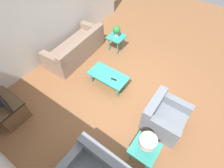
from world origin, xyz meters
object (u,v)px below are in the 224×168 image
Objects in this scene: potted_plant at (117,30)px; table_lamp at (147,142)px; armchair at (163,117)px; coffee_table at (108,76)px; side_table_lamp at (145,150)px; tv_stand_chest at (6,108)px; side_table_plant at (116,38)px; sofa at (76,49)px.

potted_plant is 3.76m from table_lamp.
coffee_table is (1.81, -0.26, 0.06)m from armchair.
side_table_lamp is 3.44m from tv_stand_chest.
side_table_plant is (0.74, -1.48, 0.09)m from coffee_table.
tv_stand_chest is at bearing 121.49° from armchair.
side_table_lamp is 3.77m from potted_plant.
coffee_table is at bearing 116.62° from side_table_plant.
side_table_lamp is 1.27× the size of table_lamp.
armchair is 1.13m from table_lamp.
armchair is 3.84m from tv_stand_chest.
table_lamp reaches higher than armchair.
sofa is 1.66m from coffee_table.
coffee_table is at bearing -34.53° from table_lamp.
sofa is at bearing -14.56° from coffee_table.
side_table_lamp is at bearing 133.17° from side_table_plant.
sofa is 2.35× the size of armchair.
sofa is 1.93× the size of coffee_table.
armchair reaches higher than side_table_lamp.
armchair is at bearing -89.28° from table_lamp.
coffee_table is at bearing 116.62° from potted_plant.
potted_plant is at bearing 45.00° from side_table_plant.
table_lamp is (-3.44, 1.67, 0.53)m from sofa.
coffee_table is at bearing -34.53° from side_table_lamp.
side_table_lamp reaches higher than coffee_table.
side_table_lamp is at bearing -90.00° from table_lamp.
armchair is 2.17× the size of table_lamp.
side_table_lamp is 1.42× the size of potted_plant.
sofa reaches higher than side_table_plant.
potted_plant is (-0.71, -3.76, 0.47)m from tv_stand_chest.
potted_plant is at bearing 137.59° from sofa.
table_lamp is at bearing 60.73° from sofa.
table_lamp is at bearing 133.17° from side_table_plant.
tv_stand_chest reaches higher than coffee_table.
table_lamp is (-1.83, 1.26, 0.47)m from coffee_table.
tv_stand_chest reaches higher than side_table_plant.
table_lamp reaches higher than sofa.
tv_stand_chest is at bearing 79.30° from potted_plant.
sofa is 4.01× the size of side_table_lamp.
sofa is 4.01× the size of side_table_plant.
table_lamp is at bearing -179.56° from armchair.
potted_plant is (0.00, 0.00, 0.31)m from side_table_plant.
sofa is 5.10× the size of table_lamp.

